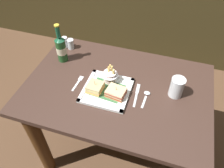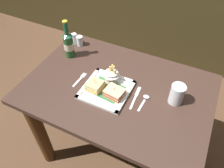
% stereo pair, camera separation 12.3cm
% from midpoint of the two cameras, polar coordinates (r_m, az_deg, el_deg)
% --- Properties ---
extents(ground_plane, '(6.00, 6.00, 0.00)m').
position_cam_midpoint_polar(ground_plane, '(1.89, 2.93, -16.72)').
color(ground_plane, brown).
extents(dining_table, '(1.07, 0.73, 0.75)m').
position_cam_midpoint_polar(dining_table, '(1.42, 3.78, -6.25)').
color(dining_table, '#3C2821').
rests_on(dining_table, ground_plane).
extents(square_plate, '(0.26, 0.26, 0.02)m').
position_cam_midpoint_polar(square_plate, '(1.25, 1.38, -1.61)').
color(square_plate, white).
rests_on(square_plate, dining_table).
extents(sandwich_half_left, '(0.09, 0.09, 0.07)m').
position_cam_midpoint_polar(sandwich_half_left, '(1.23, -1.58, -0.57)').
color(sandwich_half_left, tan).
rests_on(sandwich_half_left, square_plate).
extents(sandwich_half_right, '(0.11, 0.09, 0.07)m').
position_cam_midpoint_polar(sandwich_half_right, '(1.20, 3.58, -2.42)').
color(sandwich_half_right, '#E3C289').
rests_on(sandwich_half_right, square_plate).
extents(fries_cup, '(0.09, 0.09, 0.10)m').
position_cam_midpoint_polar(fries_cup, '(1.26, 2.65, 2.25)').
color(fries_cup, silver).
rests_on(fries_cup, square_plate).
extents(beer_bottle, '(0.06, 0.06, 0.26)m').
position_cam_midpoint_polar(beer_bottle, '(1.44, -8.71, 10.05)').
color(beer_bottle, '#225224').
rests_on(beer_bottle, dining_table).
extents(water_glass, '(0.08, 0.08, 0.12)m').
position_cam_midpoint_polar(water_glass, '(1.23, 19.08, -2.89)').
color(water_glass, silver).
rests_on(water_glass, dining_table).
extents(fork, '(0.03, 0.12, 0.00)m').
position_cam_midpoint_polar(fork, '(1.32, -5.60, 1.14)').
color(fork, silver).
rests_on(fork, dining_table).
extents(knife, '(0.03, 0.17, 0.00)m').
position_cam_midpoint_polar(knife, '(1.23, 8.97, -3.39)').
color(knife, silver).
rests_on(knife, dining_table).
extents(spoon, '(0.04, 0.12, 0.01)m').
position_cam_midpoint_polar(spoon, '(1.23, 11.38, -4.01)').
color(spoon, silver).
rests_on(spoon, dining_table).
extents(salt_shaker, '(0.04, 0.04, 0.08)m').
position_cam_midpoint_polar(salt_shaker, '(1.58, -7.39, 11.26)').
color(salt_shaker, silver).
rests_on(salt_shaker, dining_table).
extents(pepper_shaker, '(0.04, 0.04, 0.07)m').
position_cam_midpoint_polar(pepper_shaker, '(1.57, -6.04, 10.77)').
color(pepper_shaker, silver).
rests_on(pepper_shaker, dining_table).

